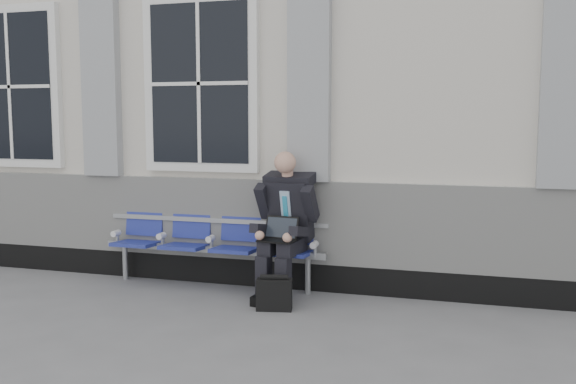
% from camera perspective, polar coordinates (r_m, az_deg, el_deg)
% --- Properties ---
extents(ground, '(70.00, 70.00, 0.00)m').
position_cam_1_polar(ground, '(6.43, -15.78, -10.59)').
color(ground, slate).
rests_on(ground, ground).
extents(station_building, '(14.40, 4.40, 4.49)m').
position_cam_1_polar(station_building, '(9.28, -4.69, 8.73)').
color(station_building, beige).
rests_on(station_building, ground).
extents(bench, '(2.60, 0.47, 0.91)m').
position_cam_1_polar(bench, '(7.19, -6.69, -4.03)').
color(bench, '#9EA0A3').
rests_on(bench, ground).
extents(businessman, '(0.66, 0.89, 1.53)m').
position_cam_1_polar(businessman, '(6.72, -0.22, -2.47)').
color(businessman, black).
rests_on(businessman, ground).
extents(briefcase, '(0.37, 0.21, 0.36)m').
position_cam_1_polar(briefcase, '(6.34, -1.23, -9.03)').
color(briefcase, black).
rests_on(briefcase, ground).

